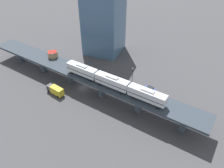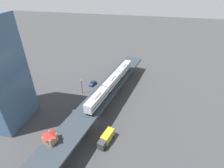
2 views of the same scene
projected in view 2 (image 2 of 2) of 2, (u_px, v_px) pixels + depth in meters
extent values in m
plane|color=#38383A|center=(93.00, 122.00, 62.67)|extent=(400.00, 400.00, 0.00)
cube|color=#283039|center=(91.00, 108.00, 59.28)|extent=(27.01, 91.78, 0.80)
cube|color=#333D47|center=(129.00, 69.00, 90.91)|extent=(2.13, 2.13, 6.03)
cube|color=#333D47|center=(118.00, 83.00, 79.29)|extent=(2.13, 2.13, 6.03)
cube|color=#333D47|center=(103.00, 102.00, 67.67)|extent=(2.13, 2.13, 6.03)
cube|color=#333D47|center=(82.00, 128.00, 56.05)|extent=(2.13, 2.13, 6.03)
cube|color=#333D47|center=(50.00, 168.00, 44.42)|extent=(2.13, 2.13, 6.03)
cube|color=#ADB2BA|center=(124.00, 68.00, 77.84)|extent=(5.19, 12.32, 3.10)
cube|color=black|center=(124.00, 69.00, 78.00)|extent=(5.18, 12.09, 0.24)
cube|color=gray|center=(124.00, 65.00, 76.92)|extent=(2.23, 4.40, 0.36)
cylinder|color=black|center=(129.00, 69.00, 81.80)|extent=(0.39, 0.87, 0.84)
cylinder|color=black|center=(124.00, 68.00, 82.62)|extent=(0.39, 0.87, 0.84)
cylinder|color=black|center=(122.00, 77.00, 75.29)|extent=(0.39, 0.87, 0.84)
cylinder|color=black|center=(117.00, 76.00, 76.12)|extent=(0.39, 0.87, 0.84)
cube|color=#ADB2BA|center=(112.00, 82.00, 68.07)|extent=(5.19, 12.32, 3.10)
cube|color=black|center=(112.00, 82.00, 68.23)|extent=(5.18, 12.09, 0.24)
cube|color=gray|center=(112.00, 78.00, 67.16)|extent=(2.23, 4.40, 0.36)
cylinder|color=black|center=(119.00, 82.00, 72.03)|extent=(0.39, 0.87, 0.84)
cylinder|color=black|center=(114.00, 81.00, 72.86)|extent=(0.39, 0.87, 0.84)
cylinder|color=black|center=(110.00, 93.00, 65.53)|extent=(0.39, 0.87, 0.84)
cylinder|color=black|center=(105.00, 91.00, 66.35)|extent=(0.39, 0.87, 0.84)
cube|color=#ADB2BA|center=(97.00, 99.00, 58.31)|extent=(5.19, 12.32, 3.10)
cube|color=black|center=(97.00, 100.00, 58.47)|extent=(5.18, 12.09, 0.24)
cube|color=gray|center=(96.00, 95.00, 57.40)|extent=(2.23, 4.40, 0.36)
cylinder|color=black|center=(105.00, 99.00, 62.27)|extent=(0.39, 0.87, 0.84)
cylinder|color=black|center=(100.00, 97.00, 63.10)|extent=(0.39, 0.87, 0.84)
cylinder|color=black|center=(94.00, 113.00, 55.76)|extent=(0.39, 0.87, 0.84)
cylinder|color=black|center=(87.00, 111.00, 56.59)|extent=(0.39, 0.87, 0.84)
cube|color=#8C7251|center=(50.00, 139.00, 45.88)|extent=(3.31, 3.31, 2.50)
pyramid|color=maroon|center=(49.00, 134.00, 44.98)|extent=(3.81, 3.81, 0.90)
cube|color=#233D93|center=(93.00, 83.00, 83.43)|extent=(2.88, 4.72, 0.80)
cube|color=#1E2328|center=(93.00, 82.00, 83.13)|extent=(2.15, 2.55, 0.76)
cylinder|color=black|center=(96.00, 83.00, 84.38)|extent=(0.40, 0.70, 0.66)
cylinder|color=black|center=(93.00, 82.00, 85.05)|extent=(0.40, 0.70, 0.66)
cylinder|color=black|center=(93.00, 86.00, 82.23)|extent=(0.40, 0.70, 0.66)
cylinder|color=black|center=(90.00, 85.00, 82.90)|extent=(0.40, 0.70, 0.66)
cube|color=#1E6638|center=(68.00, 123.00, 61.05)|extent=(2.12, 4.52, 0.80)
cube|color=#1E2328|center=(68.00, 121.00, 60.76)|extent=(1.80, 2.32, 0.76)
cylinder|color=black|center=(73.00, 122.00, 62.22)|extent=(0.29, 0.68, 0.66)
cylinder|color=black|center=(68.00, 121.00, 62.63)|extent=(0.29, 0.68, 0.66)
cylinder|color=black|center=(69.00, 127.00, 59.89)|extent=(0.29, 0.68, 0.66)
cylinder|color=black|center=(64.00, 126.00, 60.31)|extent=(0.29, 0.68, 0.66)
cube|color=silver|center=(78.00, 110.00, 67.16)|extent=(3.33, 4.75, 0.80)
cube|color=#1E2328|center=(78.00, 108.00, 66.86)|extent=(2.35, 2.66, 0.76)
cylinder|color=black|center=(82.00, 109.00, 67.96)|extent=(0.47, 0.70, 0.66)
cylinder|color=black|center=(79.00, 108.00, 68.79)|extent=(0.47, 0.70, 0.66)
cylinder|color=black|center=(77.00, 113.00, 65.96)|extent=(0.47, 0.70, 0.66)
cylinder|color=black|center=(74.00, 112.00, 66.78)|extent=(0.47, 0.70, 0.66)
cube|color=#333338|center=(102.00, 145.00, 52.08)|extent=(2.66, 2.52, 2.30)
cube|color=gold|center=(108.00, 136.00, 54.67)|extent=(3.63, 5.63, 2.70)
cylinder|color=black|center=(99.00, 146.00, 53.09)|extent=(0.61, 1.06, 1.00)
cylinder|color=black|center=(105.00, 149.00, 52.29)|extent=(0.61, 1.06, 1.00)
cylinder|color=black|center=(107.00, 134.00, 56.97)|extent=(0.61, 1.06, 1.00)
cylinder|color=black|center=(113.00, 137.00, 56.14)|extent=(0.61, 1.06, 1.00)
cylinder|color=black|center=(82.00, 87.00, 76.18)|extent=(0.20, 0.20, 6.50)
sphere|color=beige|center=(81.00, 80.00, 74.35)|extent=(0.44, 0.44, 0.44)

